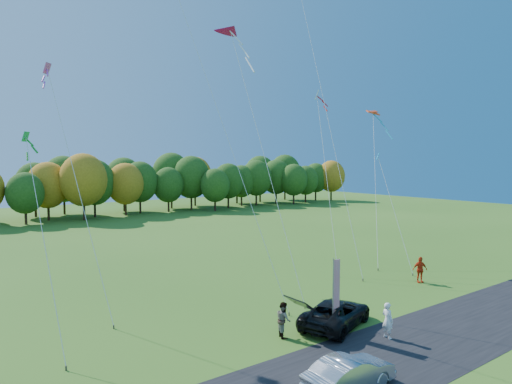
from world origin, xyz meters
TOP-DOWN VIEW (x-y plane):
  - ground at (0.00, 0.00)m, footprint 160.00×160.00m
  - asphalt_strip at (0.00, -4.00)m, footprint 90.00×6.00m
  - tree_line at (0.00, 55.00)m, footprint 116.00×12.00m
  - black_suv at (0.98, 0.11)m, footprint 5.72×4.02m
  - silver_sedan at (-3.64, -5.00)m, footprint 4.11×1.48m
  - person_tailgate_a at (1.89, -2.57)m, footprint 0.50×0.71m
  - person_tailgate_b at (-2.20, 0.70)m, footprint 0.95×1.06m
  - person_east at (12.49, 2.63)m, footprint 1.21×0.93m
  - feather_flag at (0.11, -0.68)m, footprint 0.53×0.09m
  - kite_delta_blue at (-2.32, 8.45)m, footprint 6.57×12.28m
  - kite_parafoil_orange at (11.19, 11.28)m, footprint 5.25×12.45m
  - kite_delta_red at (1.60, 8.41)m, footprint 2.22×8.79m
  - kite_parafoil_rainbow at (16.65, 10.15)m, footprint 8.90×7.33m
  - kite_diamond_green at (-12.15, 6.85)m, footprint 0.90×6.82m
  - kite_diamond_white at (11.02, 10.79)m, footprint 5.17×7.82m
  - kite_diamond_pink at (-9.43, 10.60)m, footprint 1.95×7.85m
  - kite_diamond_blue_low at (14.78, 6.66)m, footprint 2.60×5.73m

SIDE VIEW (x-z plane):
  - ground at x=0.00m, z-range 0.00..0.00m
  - tree_line at x=0.00m, z-range -5.00..5.00m
  - asphalt_strip at x=0.00m, z-range 0.00..0.01m
  - silver_sedan at x=-3.64m, z-range 0.00..1.35m
  - black_suv at x=0.98m, z-range 0.00..1.45m
  - person_tailgate_b at x=-2.20m, z-range 0.00..1.79m
  - person_tailgate_a at x=1.89m, z-range 0.00..1.83m
  - person_east at x=12.49m, z-range 0.00..1.91m
  - feather_flag at x=0.11m, z-range 0.44..4.46m
  - kite_diamond_blue_low at x=14.78m, z-range -0.22..9.71m
  - kite_diamond_green at x=-12.15m, z-range 0.33..11.06m
  - kite_parafoil_rainbow at x=16.65m, z-range -0.15..14.16m
  - kite_diamond_pink at x=-9.43m, z-range -0.19..15.16m
  - kite_diamond_white at x=11.02m, z-range -0.31..15.55m
  - kite_delta_red at x=1.60m, z-range 2.94..22.45m
  - kite_parafoil_orange at x=11.19m, z-range -0.14..27.62m
  - kite_delta_blue at x=-2.32m, z-range -0.59..30.15m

